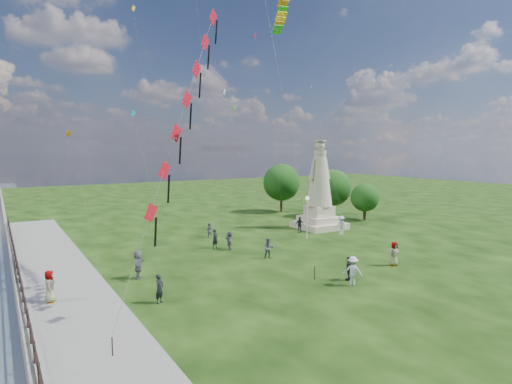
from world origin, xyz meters
TOP-DOWN VIEW (x-y plane):
  - ground at (36.75, 10.00)m, footprint 106.50×160.00m
  - waterfront at (-15.24, 8.99)m, footprint 200.00×200.00m
  - statue at (12.70, 17.16)m, footprint 4.81×4.81m
  - lamppost at (8.20, 13.58)m, footprint 0.38×0.38m
  - tree_row at (17.93, 24.96)m, footprint 8.96×15.11m
  - person_0 at (-9.73, 4.13)m, footprint 0.73×0.68m
  - person_1 at (0.87, 9.13)m, footprint 0.94×0.77m
  - person_2 at (1.77, 0.75)m, footprint 1.30×1.31m
  - person_3 at (2.33, 1.71)m, footprint 1.05×0.88m
  - person_4 at (7.69, 2.54)m, footprint 0.89×0.57m
  - person_5 at (-9.44, 9.29)m, footprint 1.51×1.95m
  - person_6 at (-1.18, 14.53)m, footprint 0.72×0.59m
  - person_7 at (0.26, 18.87)m, footprint 0.83×0.67m
  - person_8 at (12.40, 13.33)m, footprint 0.97×1.35m
  - person_9 at (9.42, 16.37)m, footprint 1.01×0.62m
  - person_10 at (-15.00, 7.23)m, footprint 0.75×1.00m
  - person_11 at (-0.40, 13.37)m, footprint 1.00×1.64m
  - red_kite_train at (-7.74, 4.63)m, footprint 9.61×9.35m
  - small_kites at (2.71, 23.44)m, footprint 29.26×16.50m

SIDE VIEW (x-z plane):
  - ground at x=36.75m, z-range -0.60..0.00m
  - waterfront at x=-15.24m, z-range -0.82..0.69m
  - person_7 at x=0.26m, z-range 0.00..1.47m
  - person_3 at x=2.33m, z-range 0.00..1.59m
  - person_9 at x=9.42m, z-range 0.00..1.61m
  - person_11 at x=-0.40m, z-range 0.00..1.64m
  - person_1 at x=0.87m, z-range 0.00..1.66m
  - person_0 at x=-9.73m, z-range 0.00..1.67m
  - person_6 at x=-1.18m, z-range 0.00..1.68m
  - person_4 at x=7.69m, z-range 0.00..1.80m
  - person_10 at x=-15.00m, z-range 0.00..1.82m
  - person_2 at x=1.77m, z-range 0.00..1.88m
  - person_8 at x=12.40m, z-range 0.00..1.89m
  - person_5 at x=-9.44m, z-range 0.00..1.93m
  - lamppost at x=8.20m, z-range 0.91..5.02m
  - statue at x=12.70m, z-range -1.17..8.39m
  - tree_row at x=17.93m, z-range 0.46..7.03m
  - red_kite_train at x=-7.74m, z-range 2.18..20.05m
  - small_kites at x=2.71m, z-range -0.76..29.84m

